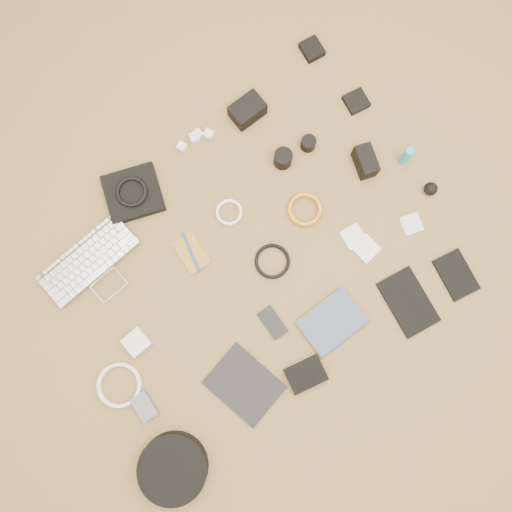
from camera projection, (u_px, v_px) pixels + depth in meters
room_shell at (268, 101)px, 0.51m from camera, size 4.04×4.04×2.58m
laptop at (98, 271)px, 1.73m from camera, size 0.36×0.26×0.03m
headphone_pouch at (133, 194)px, 1.76m from camera, size 0.24×0.24×0.03m
headphones at (131, 192)px, 1.74m from camera, size 0.14×0.14×0.01m
charger_a at (182, 147)px, 1.79m from camera, size 0.04×0.04×0.03m
charger_b at (194, 138)px, 1.79m from camera, size 0.04×0.04×0.03m
charger_c at (198, 135)px, 1.80m from camera, size 0.04×0.04×0.03m
charger_d at (209, 134)px, 1.80m from camera, size 0.04×0.04×0.03m
dslr_camera at (247, 110)px, 1.79m from camera, size 0.12×0.08×0.07m
lens_pouch at (312, 49)px, 1.84m from camera, size 0.08×0.09×0.03m
notebook_olive at (191, 253)px, 1.75m from camera, size 0.10×0.14×0.01m
pen_blue at (191, 253)px, 1.74m from camera, size 0.04×0.14×0.01m
cable_white_a at (229, 213)px, 1.76m from camera, size 0.12×0.12×0.01m
lens_a at (283, 159)px, 1.76m from camera, size 0.08×0.08×0.07m
lens_b at (308, 143)px, 1.78m from camera, size 0.07×0.07×0.05m
card_reader at (356, 101)px, 1.82m from camera, size 0.09×0.09×0.02m
power_brick at (137, 342)px, 1.69m from camera, size 0.08×0.08×0.03m
cable_white_b at (120, 385)px, 1.68m from camera, size 0.18×0.18×0.01m
cable_black at (272, 262)px, 1.74m from camera, size 0.13×0.13×0.01m
cable_yellow at (305, 210)px, 1.76m from camera, size 0.16×0.16×0.01m
flash at (365, 161)px, 1.76m from camera, size 0.09×0.12×0.08m
lens_cleaner at (406, 156)px, 1.75m from camera, size 0.04×0.04×0.10m
battery_charger at (144, 406)px, 1.66m from camera, size 0.07×0.09×0.03m
tablet at (244, 385)px, 1.68m from camera, size 0.22×0.26×0.01m
phone at (273, 323)px, 1.71m from camera, size 0.06×0.11×0.01m
filter_case_left at (353, 236)px, 1.75m from camera, size 0.08×0.08×0.01m
filter_case_mid at (366, 249)px, 1.75m from camera, size 0.08×0.08×0.01m
filter_case_right at (411, 224)px, 1.76m from camera, size 0.09×0.09×0.01m
air_blower at (431, 189)px, 1.76m from camera, size 0.06×0.06×0.05m
headphone_case at (173, 468)px, 1.62m from camera, size 0.25×0.25×0.06m
drive_case at (306, 374)px, 1.67m from camera, size 0.14×0.12×0.03m
paperback at (346, 340)px, 1.70m from camera, size 0.21×0.16×0.02m
notebook_black_a at (408, 302)px, 1.72m from camera, size 0.17×0.23×0.02m
notebook_black_b at (456, 275)px, 1.73m from camera, size 0.13×0.18×0.01m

